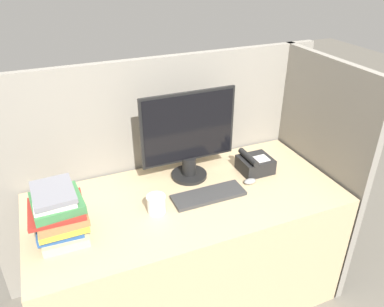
% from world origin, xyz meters
% --- Properties ---
extents(cubicle_panel_rear, '(2.07, 0.04, 1.42)m').
position_xyz_m(cubicle_panel_rear, '(0.00, 0.80, 0.71)').
color(cubicle_panel_rear, gray).
rests_on(cubicle_panel_rear, ground_plane).
extents(cubicle_panel_right, '(0.04, 0.83, 1.42)m').
position_xyz_m(cubicle_panel_right, '(0.87, 0.41, 0.71)').
color(cubicle_panel_right, gray).
rests_on(cubicle_panel_right, ground_plane).
extents(desk, '(1.67, 0.77, 0.76)m').
position_xyz_m(desk, '(0.00, 0.38, 0.38)').
color(desk, tan).
rests_on(desk, ground_plane).
extents(monitor, '(0.54, 0.21, 0.52)m').
position_xyz_m(monitor, '(0.09, 0.57, 1.01)').
color(monitor, black).
rests_on(monitor, desk).
extents(keyboard, '(0.40, 0.14, 0.02)m').
position_xyz_m(keyboard, '(0.11, 0.34, 0.77)').
color(keyboard, '#333333').
rests_on(keyboard, desk).
extents(mouse, '(0.07, 0.04, 0.03)m').
position_xyz_m(mouse, '(0.38, 0.37, 0.78)').
color(mouse, gray).
rests_on(mouse, desk).
extents(coffee_cup, '(0.10, 0.10, 0.10)m').
position_xyz_m(coffee_cup, '(-0.19, 0.33, 0.81)').
color(coffee_cup, white).
rests_on(coffee_cup, desk).
extents(book_stack, '(0.25, 0.28, 0.25)m').
position_xyz_m(book_stack, '(-0.64, 0.33, 0.89)').
color(book_stack, '#C6B78C').
rests_on(book_stack, desk).
extents(desk_telephone, '(0.19, 0.18, 0.12)m').
position_xyz_m(desk_telephone, '(0.47, 0.47, 0.81)').
color(desk_telephone, black).
rests_on(desk_telephone, desk).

